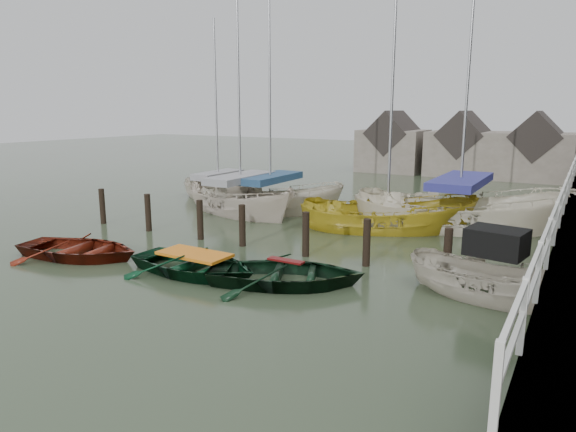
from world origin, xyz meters
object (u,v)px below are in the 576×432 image
Objects in this scene: sailboat_a at (241,211)px; sailboat_e at (219,199)px; rowboat_green at (195,274)px; rowboat_dkgreen at (286,284)px; sailboat_d at (458,227)px; motorboat at (491,295)px; sailboat_c at (387,229)px; rowboat_red at (80,257)px; sailboat_b at (271,210)px.

sailboat_a reaches higher than sailboat_e.
sailboat_a is (-3.91, 7.65, 0.06)m from rowboat_green.
sailboat_d is at bearing -39.26° from rowboat_dkgreen.
motorboat is at bearing -95.74° from rowboat_dkgreen.
sailboat_a is at bearing -105.28° from sailboat_e.
sailboat_a reaches higher than sailboat_c.
sailboat_e is (-9.55, 1.93, 0.06)m from sailboat_c.
sailboat_b is at bearing -19.64° from rowboat_red.
motorboat is 7.65m from sailboat_d.
rowboat_green is 8.30m from sailboat_c.
sailboat_e is at bearing 2.39° from rowboat_red.
motorboat is 0.44× the size of sailboat_c.
motorboat reaches higher than rowboat_red.
rowboat_red is at bearing 112.52° from motorboat.
rowboat_dkgreen reaches higher than rowboat_red.
rowboat_green is at bearing -134.08° from sailboat_a.
rowboat_green is 0.40× the size of sailboat_e.
sailboat_b is at bearing 67.66° from motorboat.
sailboat_c is 0.86× the size of sailboat_d.
sailboat_b is 5.72m from sailboat_c.
motorboat is at bearing -142.02° from sailboat_b.
sailboat_e reaches higher than rowboat_red.
sailboat_d is 11.84m from sailboat_e.
sailboat_d is (-2.38, 7.27, -0.04)m from motorboat.
sailboat_c is (5.68, -0.70, -0.05)m from sailboat_b.
rowboat_dkgreen is at bearing 155.10° from sailboat_c.
motorboat is 0.39× the size of sailboat_b.
rowboat_red is 13.52m from sailboat_d.
sailboat_b is 1.14× the size of sailboat_c.
motorboat reaches higher than rowboat_dkgreen.
rowboat_red is 0.90× the size of motorboat.
rowboat_green is at bearing 178.75° from sailboat_b.
sailboat_a is at bearing 86.84° from sailboat_d.
sailboat_d is 1.20× the size of sailboat_e.
sailboat_d reaches higher than rowboat_green.
sailboat_b is at bearing 19.83° from rowboat_green.
sailboat_c reaches higher than rowboat_red.
sailboat_c is at bearing -25.00° from rowboat_dkgreen.
rowboat_red is 0.39× the size of sailboat_c.
motorboat is 12.18m from sailboat_b.
sailboat_b is (0.99, 0.88, -0.00)m from sailboat_a.
sailboat_e is at bearing 21.63° from rowboat_dkgreen.
sailboat_e is at bearing 52.33° from sailboat_b.
sailboat_b reaches higher than rowboat_dkgreen.
rowboat_dkgreen is at bearing -118.65° from sailboat_a.
sailboat_a is at bearing 67.68° from sailboat_c.
sailboat_a is 1.32m from sailboat_b.
sailboat_a is (0.21, 8.21, 0.06)m from rowboat_red.
rowboat_dkgreen is (2.62, 0.53, 0.00)m from rowboat_green.
sailboat_c reaches higher than rowboat_green.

